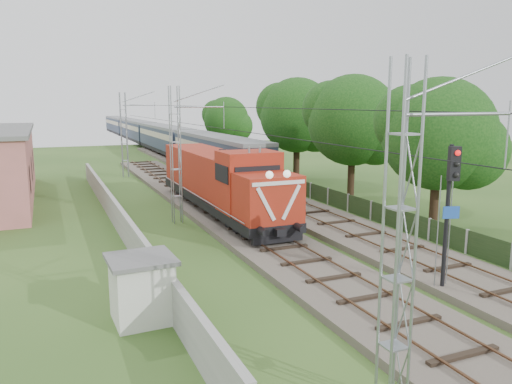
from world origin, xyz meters
name	(u,v)px	position (x,y,z in m)	size (l,w,h in m)	color
ground	(325,281)	(0.00, 0.00, 0.00)	(140.00, 140.00, 0.00)	#2D4C1C
track_main	(257,234)	(0.00, 7.00, 0.18)	(4.20, 70.00, 0.45)	#6B6054
track_side	(250,189)	(5.00, 20.00, 0.18)	(4.20, 80.00, 0.45)	#6B6054
catenary	(177,155)	(-2.95, 12.00, 4.05)	(3.31, 70.00, 8.00)	gray
boundary_wall	(117,215)	(-6.50, 12.00, 0.75)	(0.25, 40.00, 1.50)	#9E9E99
fence	(429,229)	(8.00, 3.00, 0.60)	(0.12, 32.00, 1.20)	black
locomotive	(220,180)	(0.00, 12.82, 2.26)	(3.03, 17.32, 4.40)	black
coach_rake	(149,133)	(5.00, 61.42, 2.44)	(2.92, 87.17, 3.38)	black
signal_post	(451,193)	(3.34, -2.98, 3.84)	(0.61, 0.48, 5.59)	black
relay_hut	(142,289)	(-7.40, -0.85, 1.09)	(2.16, 2.16, 2.16)	silver
tree_a	(440,135)	(10.09, 4.94, 5.28)	(6.53, 6.22, 8.46)	#372416
tree_b	(354,121)	(11.15, 14.83, 5.69)	(7.04, 6.70, 9.12)	#372416
tree_c	(298,116)	(11.67, 24.69, 5.83)	(7.20, 6.86, 9.34)	#372416
tree_d	(227,120)	(11.64, 44.00, 4.85)	(6.00, 5.72, 7.78)	#372416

